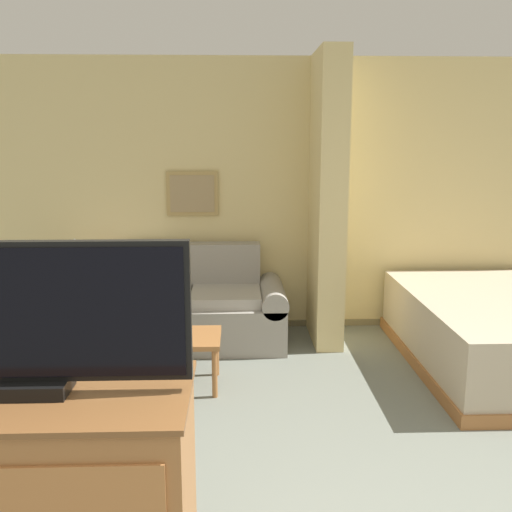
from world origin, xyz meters
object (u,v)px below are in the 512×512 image
couch (192,309)px  coffee_table (170,342)px  tv (29,318)px  bed (509,331)px  table_lamp (75,254)px

couch → coffee_table: (-0.09, -0.99, 0.04)m
tv → bed: 3.99m
coffee_table → table_lamp: 1.47m
coffee_table → table_lamp: bearing=133.0°
coffee_table → bed: 2.76m
bed → coffee_table: bearing=-173.3°
couch → bed: couch is taller
table_lamp → tv: tv is taller
bed → tv: bearing=-139.4°
coffee_table → bed: size_ratio=0.36×
couch → coffee_table: size_ratio=2.26×
table_lamp → tv: 3.32m
table_lamp → bed: (3.69, -0.69, -0.54)m
table_lamp → tv: bearing=-76.9°
couch → tv: tv is taller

